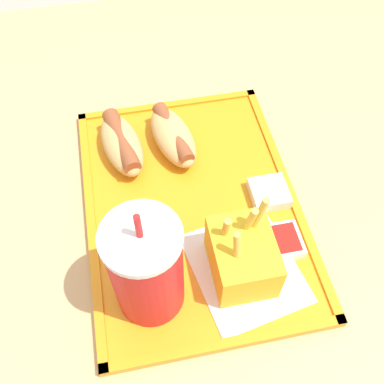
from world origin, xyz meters
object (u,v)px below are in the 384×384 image
(soda_cup, at_px, (146,269))
(fries_carton, at_px, (242,257))
(sauce_cup_ketchup, at_px, (281,242))
(hot_dog_near, at_px, (170,137))
(sauce_cup_mayo, at_px, (269,193))
(hot_dog_far, at_px, (122,144))

(soda_cup, bearing_deg, fries_carton, -84.27)
(fries_carton, relative_size, sauce_cup_ketchup, 2.39)
(hot_dog_near, relative_size, sauce_cup_ketchup, 2.58)
(hot_dog_near, bearing_deg, fries_carton, -166.91)
(sauce_cup_mayo, distance_m, sauce_cup_ketchup, 0.08)
(fries_carton, bearing_deg, hot_dog_far, 29.31)
(hot_dog_far, bearing_deg, soda_cup, -177.97)
(sauce_cup_mayo, xyz_separation_m, sauce_cup_ketchup, (-0.08, 0.01, 0.00))
(fries_carton, bearing_deg, soda_cup, 95.73)
(sauce_cup_mayo, bearing_deg, hot_dog_far, 58.20)
(fries_carton, height_order, sauce_cup_ketchup, fries_carton)
(hot_dog_far, relative_size, sauce_cup_mayo, 2.57)
(hot_dog_near, xyz_separation_m, sauce_cup_mayo, (-0.12, -0.12, -0.01))
(fries_carton, bearing_deg, hot_dog_near, 13.09)
(hot_dog_near, xyz_separation_m, sauce_cup_ketchup, (-0.20, -0.12, -0.01))
(hot_dog_far, distance_m, hot_dog_near, 0.07)
(hot_dog_near, bearing_deg, hot_dog_far, 90.00)
(sauce_cup_mayo, bearing_deg, soda_cup, 121.42)
(hot_dog_far, bearing_deg, fries_carton, -150.69)
(hot_dog_far, relative_size, fries_carton, 1.08)
(soda_cup, relative_size, fries_carton, 1.50)
(hot_dog_far, relative_size, hot_dog_near, 1.00)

